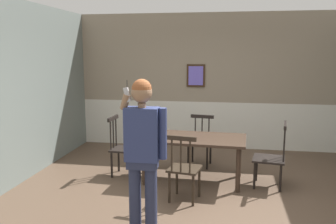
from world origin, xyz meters
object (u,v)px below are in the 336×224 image
(chair_by_doorway, at_px, (272,157))
(chair_at_table_head, at_px, (200,141))
(dining_table, at_px, (193,142))
(person_figure, at_px, (143,145))
(chair_opposite_corner, at_px, (122,147))
(chair_near_window, at_px, (184,168))

(chair_by_doorway, relative_size, chair_at_table_head, 1.11)
(dining_table, distance_m, person_figure, 1.86)
(chair_by_doorway, distance_m, chair_opposite_corner, 2.43)
(chair_at_table_head, distance_m, person_figure, 2.70)
(dining_table, bearing_deg, chair_by_doorway, -3.15)
(chair_near_window, relative_size, person_figure, 0.54)
(dining_table, height_order, chair_opposite_corner, chair_opposite_corner)
(chair_by_doorway, xyz_separation_m, person_figure, (-1.61, -1.70, 0.56))
(chair_by_doorway, relative_size, chair_opposite_corner, 1.01)
(chair_at_table_head, relative_size, chair_opposite_corner, 0.91)
(chair_opposite_corner, height_order, person_figure, person_figure)
(chair_near_window, height_order, chair_by_doorway, chair_by_doorway)
(chair_at_table_head, bearing_deg, person_figure, 87.44)
(chair_by_doorway, height_order, chair_opposite_corner, chair_by_doorway)
(dining_table, distance_m, chair_opposite_corner, 1.22)
(person_figure, bearing_deg, dining_table, -102.98)
(chair_by_doorway, bearing_deg, chair_opposite_corner, 95.48)
(person_figure, bearing_deg, chair_opposite_corner, -66.39)
(chair_at_table_head, bearing_deg, chair_opposite_corner, 38.60)
(chair_near_window, relative_size, chair_at_table_head, 1.06)
(chair_opposite_corner, bearing_deg, chair_at_table_head, 124.78)
(chair_by_doorway, bearing_deg, chair_near_window, 129.79)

